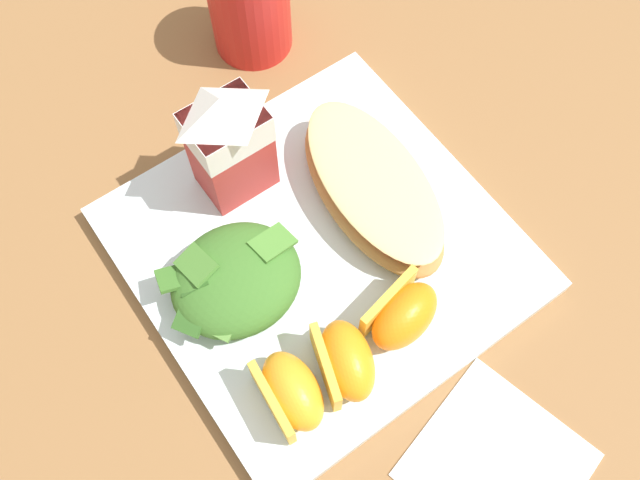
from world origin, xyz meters
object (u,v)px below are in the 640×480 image
Objects in this scene: white_plate at (320,249)px; green_salad_pile at (235,279)px; paper_napkin at (497,465)px; orange_wedge_middle at (345,361)px; drinking_red_cup at (250,6)px; milk_carton at (229,140)px; cheesy_pizza_bread at (373,187)px; orange_wedge_rear at (403,314)px; orange_wedge_front at (290,392)px.

white_plate is 0.08m from green_salad_pile.
white_plate is 2.55× the size of paper_napkin.
paper_napkin is at bearing -88.20° from white_plate.
green_salad_pile is 1.64× the size of orange_wedge_middle.
drinking_red_cup is (0.08, 0.22, 0.04)m from white_plate.
green_salad_pile is 1.02× the size of milk_carton.
orange_wedge_rear is (-0.05, -0.10, 0.00)m from cheesy_pizza_bread.
milk_carton reaches higher than orange_wedge_rear.
green_salad_pile is at bearing 81.36° from orange_wedge_front.
orange_wedge_middle is at bearing -115.58° from white_plate.
green_salad_pile is 0.26m from drinking_red_cup.
orange_wedge_middle reaches higher than paper_napkin.
orange_wedge_middle is (0.03, -0.10, -0.00)m from green_salad_pile.
orange_wedge_rear is (0.05, 0.00, 0.00)m from orange_wedge_middle.
green_salad_pile is (-0.07, 0.01, 0.03)m from white_plate.
milk_carton is at bearing 135.47° from cheesy_pizza_bread.
orange_wedge_rear is at bearing -115.94° from cheesy_pizza_bread.
orange_wedge_rear is at bearing -48.03° from green_salad_pile.
drinking_red_cup reaches higher than cheesy_pizza_bread.
orange_wedge_middle is at bearing -111.53° from drinking_red_cup.
drinking_red_cup is (0.02, 0.21, 0.01)m from cheesy_pizza_bread.
cheesy_pizza_bread reaches higher than white_plate.
white_plate is at bearing -76.67° from milk_carton.
orange_wedge_front reaches higher than white_plate.
drinking_red_cup is at bearing 70.24° from white_plate.
cheesy_pizza_bread is 2.60× the size of orange_wedge_middle.
drinking_red_cup is at bearing 54.40° from green_salad_pile.
white_plate is at bearing -170.13° from cheesy_pizza_bread.
white_plate is at bearing 91.80° from paper_napkin.
orange_wedge_middle is 0.33m from drinking_red_cup.
green_salad_pile is 0.10m from orange_wedge_middle.
paper_napkin is at bearing -69.62° from green_salad_pile.
drinking_red_cup is (0.07, 0.42, 0.04)m from paper_napkin.
white_plate reaches higher than paper_napkin.
orange_wedge_front is 0.57× the size of paper_napkin.
paper_napkin is at bearing -103.53° from cheesy_pizza_bread.
milk_carton reaches higher than green_salad_pile.
milk_carton reaches higher than paper_napkin.
milk_carton is at bearing 82.91° from orange_wedge_middle.
milk_carton is at bearing 103.33° from white_plate.
milk_carton is (-0.08, 0.08, 0.04)m from cheesy_pizza_bread.
green_salad_pile is 0.13m from orange_wedge_rear.
milk_carton is 1.22× the size of drinking_red_cup.
orange_wedge_middle is 0.76× the size of drinking_red_cup.
white_plate is at bearing 64.42° from orange_wedge_middle.
drinking_red_cup is at bearing 68.47° from orange_wedge_middle.
orange_wedge_middle is (-0.10, -0.10, 0.00)m from cheesy_pizza_bread.
orange_wedge_middle is at bearing -97.09° from milk_carton.
orange_wedge_front is 0.92× the size of orange_wedge_middle.
paper_napkin is (0.09, -0.12, -0.03)m from orange_wedge_front.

